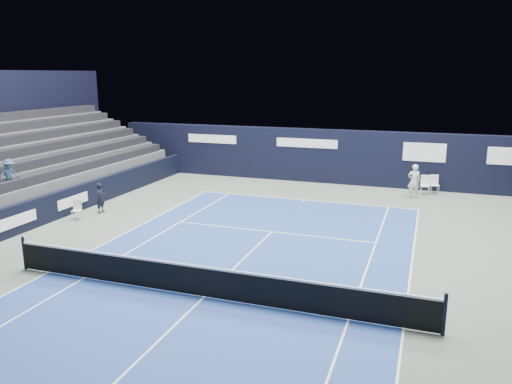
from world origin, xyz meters
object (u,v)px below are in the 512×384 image
line_judge_chair (77,208)px  tennis_player (414,181)px  folding_chair_back_b (434,183)px  tennis_net (204,281)px  folding_chair_back_a (425,181)px

line_judge_chair → tennis_player: (13.75, 8.94, 0.39)m
folding_chair_back_b → tennis_player: (-1.01, -1.37, 0.30)m
tennis_player → line_judge_chair: bearing=-147.0°
tennis_player → tennis_net: bearing=-109.7°
folding_chair_back_a → tennis_player: size_ratio=0.58×
folding_chair_back_b → line_judge_chair: folding_chair_back_b is taller
folding_chair_back_b → line_judge_chair: size_ratio=1.18×
tennis_net → folding_chair_back_b: bearing=68.6°
line_judge_chair → tennis_net: (8.62, -5.36, 0.03)m
folding_chair_back_a → folding_chair_back_b: folding_chair_back_a is taller
folding_chair_back_a → tennis_net: bearing=-116.4°
folding_chair_back_a → folding_chair_back_b: size_ratio=1.02×
tennis_net → tennis_player: 15.19m
folding_chair_back_a → folding_chair_back_b: (0.46, 0.35, -0.11)m
folding_chair_back_a → tennis_net: size_ratio=0.08×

